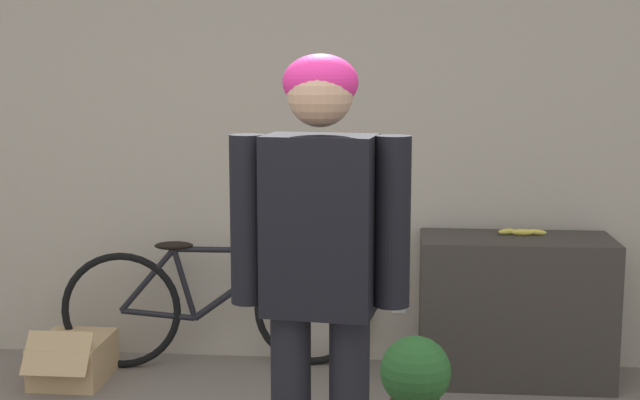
% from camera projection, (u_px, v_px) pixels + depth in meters
% --- Properties ---
extents(wall_back, '(8.00, 0.07, 2.60)m').
position_uv_depth(wall_back, '(306.00, 140.00, 5.15)').
color(wall_back, '#B7AD99').
rests_on(wall_back, ground_plane).
extents(side_shelf, '(1.04, 0.48, 0.80)m').
position_uv_depth(side_shelf, '(515.00, 309.00, 4.90)').
color(side_shelf, '#38332D').
rests_on(side_shelf, ground_plane).
extents(person, '(0.64, 0.29, 1.78)m').
position_uv_depth(person, '(320.00, 255.00, 3.17)').
color(person, black).
rests_on(person, ground_plane).
extents(bicycle, '(1.77, 0.46, 0.75)m').
position_uv_depth(bicycle, '(217.00, 305.00, 5.11)').
color(bicycle, black).
rests_on(bicycle, ground_plane).
extents(banana, '(0.27, 0.08, 0.04)m').
position_uv_depth(banana, '(521.00, 232.00, 4.89)').
color(banana, '#EAD64C').
rests_on(banana, side_shelf).
extents(cardboard_box, '(0.37, 0.54, 0.33)m').
position_uv_depth(cardboard_box, '(73.00, 359.00, 4.93)').
color(cardboard_box, tan).
rests_on(cardboard_box, ground_plane).
extents(potted_plant, '(0.33, 0.33, 0.49)m').
position_uv_depth(potted_plant, '(415.00, 382.00, 4.13)').
color(potted_plant, brown).
rests_on(potted_plant, ground_plane).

